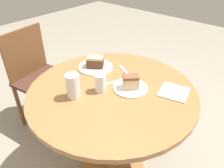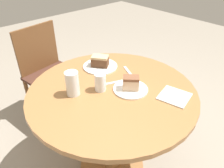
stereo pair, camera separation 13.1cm
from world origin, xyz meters
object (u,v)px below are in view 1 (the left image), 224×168
at_px(plate_far, 95,67).
at_px(cake_slice_far, 95,62).
at_px(chair, 40,77).
at_px(glass_lemonade, 100,84).
at_px(plate_near, 130,88).
at_px(cake_slice_near, 131,82).
at_px(glass_water, 73,87).

relative_size(plate_far, cake_slice_far, 1.77).
xyz_separation_m(chair, glass_lemonade, (-0.07, -0.82, 0.31)).
height_order(chair, plate_far, chair).
relative_size(chair, plate_near, 4.21).
relative_size(plate_near, plate_far, 0.86).
height_order(plate_near, cake_slice_near, cake_slice_near).
bearing_deg(plate_far, plate_near, -97.85).
distance_m(chair, cake_slice_far, 0.68).
xyz_separation_m(chair, cake_slice_near, (0.07, -0.94, 0.31)).
height_order(plate_near, glass_water, glass_water).
relative_size(chair, cake_slice_near, 7.89).
height_order(chair, cake_slice_far, chair).
bearing_deg(glass_water, plate_near, -35.15).
xyz_separation_m(chair, glass_water, (-0.21, -0.75, 0.33)).
relative_size(plate_near, glass_lemonade, 1.89).
relative_size(plate_far, cake_slice_near, 2.17).
bearing_deg(glass_water, chair, 74.07).
xyz_separation_m(chair, cake_slice_far, (0.12, -0.60, 0.31)).
bearing_deg(chair, glass_lemonade, -104.07).
relative_size(glass_lemonade, glass_water, 0.76).
distance_m(plate_near, cake_slice_near, 0.05).
xyz_separation_m(plate_near, cake_slice_far, (0.05, 0.35, 0.04)).
height_order(cake_slice_far, glass_lemonade, glass_lemonade).
bearing_deg(plate_near, plate_far, 82.15).
height_order(chair, plate_near, chair).
xyz_separation_m(plate_far, cake_slice_far, (0.00, 0.00, 0.04)).
height_order(plate_near, cake_slice_far, cake_slice_far).
height_order(plate_far, cake_slice_near, cake_slice_near).
bearing_deg(plate_near, chair, 94.10).
relative_size(plate_near, cake_slice_near, 1.87).
bearing_deg(plate_near, glass_water, 144.85).
height_order(plate_far, glass_lemonade, glass_lemonade).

